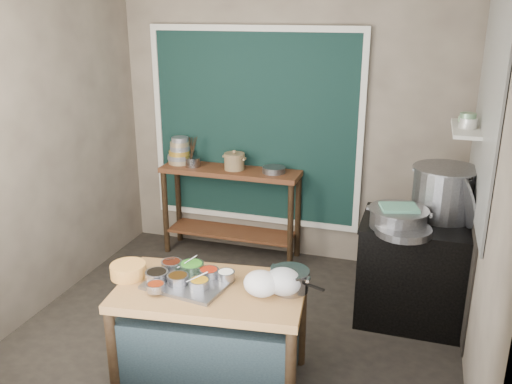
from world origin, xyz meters
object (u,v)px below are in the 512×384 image
(condiment_tray, at_px, (187,284))
(yellow_basin, at_px, (128,270))
(stove_block, at_px, (415,272))
(saucepan, at_px, (290,280))
(utensil_cup, at_px, (193,162))
(ceramic_crock, at_px, (234,162))
(prep_table, at_px, (212,336))
(steamer, at_px, (398,218))
(back_counter, at_px, (231,212))
(stock_pot, at_px, (444,192))

(condiment_tray, distance_m, yellow_basin, 0.44)
(stove_block, height_order, saucepan, saucepan)
(stove_block, height_order, yellow_basin, stove_block)
(stove_block, relative_size, saucepan, 3.42)
(utensil_cup, distance_m, ceramic_crock, 0.45)
(prep_table, distance_m, condiment_tray, 0.42)
(steamer, bearing_deg, utensil_cup, 157.85)
(prep_table, bearing_deg, saucepan, 7.01)
(back_counter, height_order, saucepan, back_counter)
(back_counter, relative_size, yellow_basin, 5.92)
(saucepan, bearing_deg, back_counter, 141.52)
(utensil_cup, height_order, steamer, utensil_cup)
(saucepan, height_order, stock_pot, stock_pot)
(prep_table, bearing_deg, yellow_basin, 175.75)
(condiment_tray, bearing_deg, stock_pot, 42.66)
(prep_table, distance_m, stove_block, 1.84)
(prep_table, xyz_separation_m, saucepan, (0.51, 0.13, 0.45))
(condiment_tray, bearing_deg, stove_block, 42.07)
(ceramic_crock, bearing_deg, condiment_tray, -79.09)
(steamer, bearing_deg, prep_table, -135.00)
(stove_block, distance_m, steamer, 0.58)
(yellow_basin, distance_m, stock_pot, 2.57)
(stove_block, distance_m, ceramic_crock, 2.08)
(yellow_basin, bearing_deg, stove_block, 35.00)
(stock_pot, bearing_deg, yellow_basin, -143.85)
(condiment_tray, xyz_separation_m, steamer, (1.29, 1.15, 0.20))
(back_counter, bearing_deg, utensil_cup, -175.39)
(back_counter, relative_size, steamer, 3.05)
(prep_table, bearing_deg, ceramic_crock, 98.24)
(back_counter, height_order, stock_pot, stock_pot)
(utensil_cup, relative_size, steamer, 0.34)
(saucepan, bearing_deg, stock_pot, 76.04)
(saucepan, bearing_deg, ceramic_crock, 140.52)
(ceramic_crock, bearing_deg, stove_block, -21.43)
(prep_table, height_order, ceramic_crock, ceramic_crock)
(stock_pot, bearing_deg, ceramic_crock, 164.67)
(utensil_cup, bearing_deg, condiment_tray, -67.37)
(yellow_basin, height_order, saucepan, saucepan)
(yellow_basin, xyz_separation_m, steamer, (1.73, 1.16, 0.16))
(condiment_tray, relative_size, yellow_basin, 2.16)
(back_counter, relative_size, ceramic_crock, 6.55)
(utensil_cup, bearing_deg, stove_block, -16.87)
(utensil_cup, relative_size, ceramic_crock, 0.73)
(yellow_basin, relative_size, stock_pot, 0.45)
(utensil_cup, bearing_deg, steamer, -22.15)
(stove_block, distance_m, utensil_cup, 2.47)
(yellow_basin, xyz_separation_m, stock_pot, (2.06, 1.50, 0.29))
(stove_block, bearing_deg, condiment_tray, -137.93)
(back_counter, bearing_deg, steamer, -27.47)
(saucepan, distance_m, utensil_cup, 2.41)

